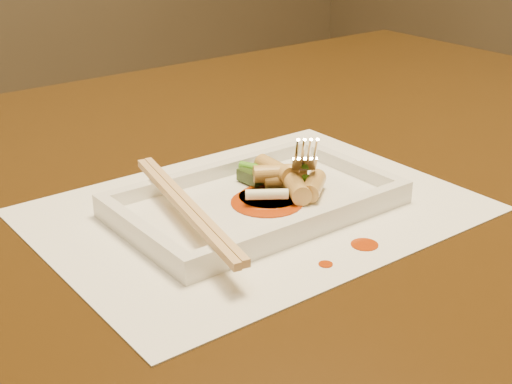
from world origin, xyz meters
TOP-DOWN VIEW (x-y plane):
  - table at (0.00, 0.00)m, footprint 1.40×0.90m
  - placemat at (-0.07, -0.11)m, footprint 0.40×0.30m
  - sauce_splatter_a at (-0.04, -0.22)m, footprint 0.02×0.02m
  - sauce_splatter_b at (-0.09, -0.23)m, footprint 0.01×0.01m
  - plate_base at (-0.07, -0.11)m, footprint 0.26×0.16m
  - plate_rim_far at (-0.07, -0.03)m, footprint 0.26×0.01m
  - plate_rim_near at (-0.07, -0.18)m, footprint 0.26×0.01m
  - plate_rim_left at (-0.20, -0.11)m, footprint 0.01×0.14m
  - plate_rim_right at (0.05, -0.11)m, footprint 0.01×0.14m
  - veg_piece at (-0.04, -0.07)m, footprint 0.04×0.03m
  - scallion_white at (-0.07, -0.12)m, footprint 0.04×0.03m
  - scallion_green at (-0.03, -0.09)m, footprint 0.04×0.08m
  - chopstick_a at (-0.15, -0.11)m, footprint 0.05×0.23m
  - chopstick_b at (-0.15, -0.11)m, footprint 0.05×0.23m
  - fork at (-0.00, -0.09)m, footprint 0.09×0.10m
  - sauce_blob_0 at (-0.05, -0.11)m, footprint 0.06×0.06m
  - sauce_blob_1 at (-0.06, -0.11)m, footprint 0.07×0.07m
  - rice_cake_0 at (-0.02, -0.13)m, footprint 0.05×0.04m
  - rice_cake_1 at (-0.03, -0.12)m, footprint 0.04×0.04m
  - rice_cake_2 at (-0.03, -0.08)m, footprint 0.02×0.05m
  - rice_cake_3 at (-0.03, -0.10)m, footprint 0.04×0.04m
  - rice_cake_4 at (-0.04, -0.12)m, footprint 0.04×0.05m
  - rice_cake_5 at (-0.04, -0.09)m, footprint 0.05×0.04m

SIDE VIEW (x-z plane):
  - table at x=0.00m, z-range 0.27..1.02m
  - placemat at x=-0.07m, z-range 0.75..0.75m
  - sauce_splatter_a at x=-0.04m, z-range 0.75..0.75m
  - sauce_splatter_b at x=-0.09m, z-range 0.75..0.75m
  - plate_base at x=-0.07m, z-range 0.75..0.76m
  - sauce_blob_0 at x=-0.05m, z-range 0.76..0.76m
  - sauce_blob_1 at x=-0.06m, z-range 0.76..0.76m
  - plate_rim_far at x=-0.07m, z-range 0.76..0.77m
  - plate_rim_near at x=-0.07m, z-range 0.76..0.77m
  - plate_rim_left at x=-0.20m, z-range 0.76..0.77m
  - plate_rim_right at x=0.05m, z-range 0.76..0.77m
  - veg_piece at x=-0.04m, z-range 0.76..0.77m
  - rice_cake_0 at x=-0.02m, z-range 0.76..0.78m
  - rice_cake_1 at x=-0.03m, z-range 0.76..0.78m
  - rice_cake_3 at x=-0.03m, z-range 0.76..0.78m
  - rice_cake_4 at x=-0.04m, z-range 0.76..0.78m
  - scallion_white at x=-0.07m, z-range 0.77..0.78m
  - scallion_green at x=-0.03m, z-range 0.77..0.78m
  - rice_cake_2 at x=-0.03m, z-range 0.77..0.78m
  - rice_cake_5 at x=-0.04m, z-range 0.77..0.78m
  - chopstick_a at x=-0.15m, z-range 0.77..0.78m
  - chopstick_b at x=-0.15m, z-range 0.77..0.78m
  - fork at x=0.00m, z-range 0.76..0.90m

